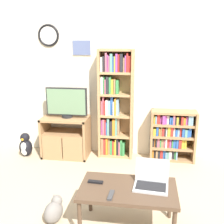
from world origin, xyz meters
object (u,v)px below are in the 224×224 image
at_px(bookshelf_short, 171,135).
at_px(remote_near_laptop, 96,182).
at_px(penguin_figurine, 25,146).
at_px(remote_far_from_laptop, 111,195).
at_px(tv_stand, 66,137).
at_px(laptop, 151,180).
at_px(television, 67,103).
at_px(cat, 54,210).
at_px(coffee_table, 128,192).
at_px(bookshelf_tall, 114,105).

distance_m(bookshelf_short, remote_near_laptop, 1.96).
bearing_deg(penguin_figurine, remote_far_from_laptop, -44.79).
xyz_separation_m(remote_near_laptop, penguin_figurine, (-1.53, 1.50, -0.30)).
height_order(tv_stand, bookshelf_short, bookshelf_short).
xyz_separation_m(laptop, remote_far_from_laptop, (-0.38, -0.25, -0.05)).
xyz_separation_m(tv_stand, penguin_figurine, (-0.69, -0.11, -0.16)).
relative_size(bookshelf_short, penguin_figurine, 2.03).
xyz_separation_m(tv_stand, laptop, (1.43, -1.57, 0.20)).
xyz_separation_m(television, cat, (0.36, -1.68, -0.81)).
distance_m(remote_near_laptop, penguin_figurine, 2.16).
distance_m(bookshelf_short, coffee_table, 1.87).
bearing_deg(bookshelf_tall, remote_far_from_laptop, -83.33).
bearing_deg(tv_stand, bookshelf_tall, 9.80).
distance_m(remote_far_from_laptop, cat, 0.76).
relative_size(bookshelf_short, laptop, 2.29).
xyz_separation_m(bookshelf_tall, coffee_table, (0.38, -1.79, -0.47)).
height_order(bookshelf_tall, coffee_table, bookshelf_tall).
bearing_deg(remote_far_from_laptop, television, -58.36).
bearing_deg(cat, coffee_table, 17.46).
height_order(laptop, penguin_figurine, laptop).
xyz_separation_m(remote_near_laptop, remote_far_from_laptop, (0.20, -0.22, 0.00)).
height_order(television, bookshelf_short, television).
bearing_deg(remote_far_from_laptop, penguin_figurine, -41.69).
bearing_deg(laptop, cat, -170.93).
xyz_separation_m(coffee_table, laptop, (0.23, 0.08, 0.12)).
height_order(coffee_table, cat, coffee_table).
relative_size(tv_stand, bookshelf_tall, 0.43).
height_order(tv_stand, television, television).
relative_size(coffee_table, laptop, 2.71).
xyz_separation_m(tv_stand, bookshelf_short, (1.76, 0.12, 0.08)).
distance_m(bookshelf_short, penguin_figurine, 2.47).
distance_m(remote_far_from_laptop, penguin_figurine, 2.45).
relative_size(bookshelf_tall, remote_near_laptop, 11.11).
bearing_deg(cat, remote_near_laptop, 23.89).
bearing_deg(tv_stand, penguin_figurine, -171.03).
bearing_deg(bookshelf_short, cat, -127.61).
bearing_deg(remote_near_laptop, bookshelf_short, -25.25).
bearing_deg(penguin_figurine, cat, -55.17).
bearing_deg(television, remote_near_laptop, -63.55).
xyz_separation_m(bookshelf_tall, penguin_figurine, (-1.50, -0.25, -0.71)).
distance_m(tv_stand, bookshelf_short, 1.77).
bearing_deg(television, bookshelf_short, 3.21).
relative_size(bookshelf_tall, remote_far_from_laptop, 11.09).
height_order(laptop, cat, laptop).
bearing_deg(bookshelf_short, tv_stand, -176.00).
xyz_separation_m(laptop, cat, (-1.04, -0.08, -0.41)).
xyz_separation_m(tv_stand, remote_far_from_laptop, (1.04, -1.82, 0.14)).
height_order(bookshelf_short, cat, bookshelf_short).
bearing_deg(television, tv_stand, -141.85).
xyz_separation_m(tv_stand, television, (0.03, 0.03, 0.59)).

